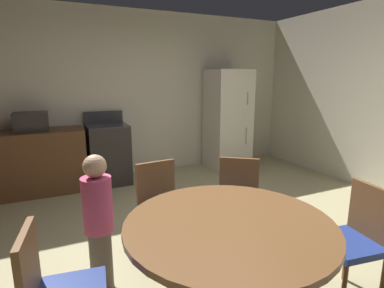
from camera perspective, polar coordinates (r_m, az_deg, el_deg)
ground_plane at (r=3.13m, az=4.19°, el=-19.12°), size 14.00×14.00×0.00m
wall_back at (r=5.31m, az=-10.58°, el=9.13°), size 6.03×0.12×2.70m
kitchen_counter at (r=4.90m, az=-29.89°, el=-3.25°), size 1.81×0.60×0.90m
oven_range at (r=4.94m, az=-15.31°, el=-1.72°), size 0.60×0.60×1.10m
refrigerator at (r=5.54m, az=6.64°, el=4.50°), size 0.68×0.68×1.76m
microwave at (r=4.78m, az=-27.81°, el=3.72°), size 0.44×0.32×0.26m
dining_table at (r=2.03m, az=6.84°, el=-17.95°), size 1.30×1.30×0.76m
chair_north at (r=2.86m, az=-5.78°, el=-10.95°), size 0.44×0.44×0.87m
chair_east at (r=2.62m, az=28.35°, el=-14.80°), size 0.45×0.45×0.87m
chair_northeast at (r=2.99m, az=8.52°, el=-9.99°), size 0.56×0.56×0.87m
person_child at (r=2.46m, az=-17.03°, el=-13.55°), size 0.31×0.31×1.09m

